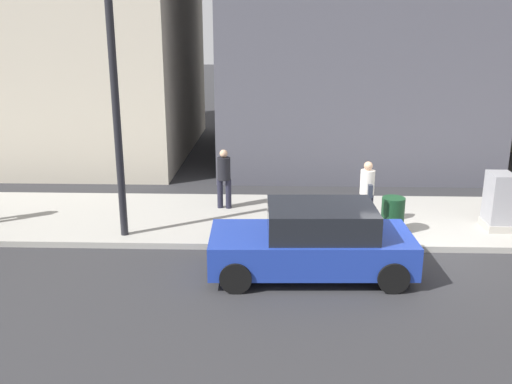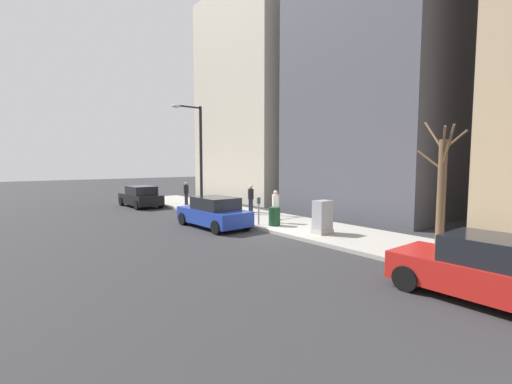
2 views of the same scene
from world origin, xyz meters
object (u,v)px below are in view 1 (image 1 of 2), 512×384
(parking_meter, at_px, (369,206))
(streetlamp, at_px, (110,75))
(utility_box, at_px, (498,202))
(pedestrian_near_meter, at_px, (367,189))
(trash_bin, at_px, (393,215))
(parked_car_blue, at_px, (313,242))
(pedestrian_midblock, at_px, (224,175))

(parking_meter, xyz_separation_m, streetlamp, (-0.17, 5.89, 3.04))
(utility_box, xyz_separation_m, pedestrian_near_meter, (0.17, 3.24, 0.24))
(parking_meter, relative_size, utility_box, 0.94)
(parking_meter, xyz_separation_m, trash_bin, (0.45, -0.66, -0.38))
(pedestrian_near_meter, bearing_deg, parking_meter, 58.11)
(parked_car_blue, bearing_deg, parking_meter, -41.71)
(parking_meter, bearing_deg, pedestrian_near_meter, -5.17)
(streetlamp, bearing_deg, parking_meter, -88.37)
(parking_meter, bearing_deg, streetlamp, 91.63)
(utility_box, xyz_separation_m, trash_bin, (-0.40, 2.68, -0.25))
(streetlamp, relative_size, pedestrian_near_meter, 3.92)
(pedestrian_midblock, bearing_deg, pedestrian_near_meter, 170.20)
(utility_box, relative_size, pedestrian_midblock, 0.86)
(utility_box, height_order, pedestrian_midblock, pedestrian_midblock)
(streetlamp, distance_m, trash_bin, 7.41)
(parked_car_blue, bearing_deg, streetlamp, 69.14)
(parked_car_blue, relative_size, pedestrian_midblock, 2.57)
(parked_car_blue, relative_size, pedestrian_near_meter, 2.57)
(parked_car_blue, distance_m, pedestrian_midblock, 4.56)
(streetlamp, xyz_separation_m, pedestrian_near_meter, (1.18, -5.99, -2.93))
(parking_meter, bearing_deg, utility_box, -75.71)
(trash_bin, xyz_separation_m, pedestrian_near_meter, (0.57, 0.57, 0.49))
(parked_car_blue, bearing_deg, pedestrian_near_meter, -30.97)
(streetlamp, bearing_deg, parked_car_blue, -108.92)
(parking_meter, relative_size, trash_bin, 1.50)
(pedestrian_near_meter, bearing_deg, parked_car_blue, 34.25)
(utility_box, xyz_separation_m, pedestrian_midblock, (1.42, 6.97, 0.24))
(parked_car_blue, xyz_separation_m, parking_meter, (1.70, -1.42, 0.24))
(parked_car_blue, height_order, streetlamp, streetlamp)
(pedestrian_near_meter, bearing_deg, pedestrian_midblock, -45.26)
(parking_meter, height_order, trash_bin, parking_meter)
(utility_box, bearing_deg, pedestrian_midblock, 78.52)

